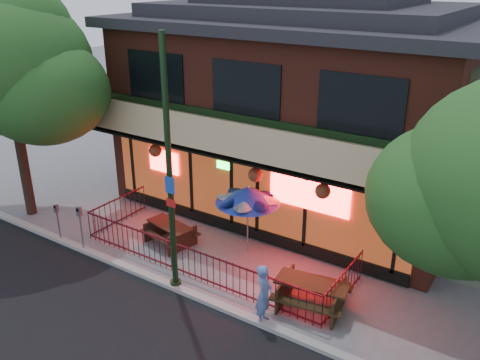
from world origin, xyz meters
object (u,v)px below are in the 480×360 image
object	(u,v)px
street_tree_left	(8,57)
patio_umbrella	(248,195)
pedestrian	(264,294)
parking_meter_near	(80,221)
parking_meter_far	(57,217)
picnic_table_right	(312,291)
street_light	(170,184)
picnic_table_left	(170,231)

from	to	relation	value
street_tree_left	patio_umbrella	distance (m)	9.10
pedestrian	parking_meter_near	bearing A→B (deg)	76.65
street_tree_left	parking_meter_far	distance (m)	5.49
picnic_table_right	parking_meter_near	size ratio (longest dim) A/B	1.35
street_light	pedestrian	size ratio (longest dim) A/B	4.26
street_light	patio_umbrella	world-z (taller)	street_light
parking_meter_near	patio_umbrella	bearing A→B (deg)	33.55
picnic_table_left	parking_meter_far	xyz separation A→B (m)	(-3.10, -1.91, 0.45)
pedestrian	parking_meter_far	distance (m)	7.73
parking_meter_far	pedestrian	bearing A→B (deg)	0.97
pedestrian	parking_meter_far	xyz separation A→B (m)	(-7.72, -0.13, 0.08)
parking_meter_near	parking_meter_far	world-z (taller)	parking_meter_near
picnic_table_left	patio_umbrella	xyz separation A→B (m)	(2.37, 0.97, 1.49)
street_light	picnic_table_left	distance (m)	3.70
picnic_table_right	parking_meter_far	distance (m)	8.58
street_tree_left	parking_meter_near	size ratio (longest dim) A/B	5.20
picnic_table_right	parking_meter_near	distance (m)	7.48
pedestrian	street_tree_left	bearing A→B (deg)	71.43
pedestrian	parking_meter_near	world-z (taller)	pedestrian
picnic_table_left	picnic_table_right	world-z (taller)	picnic_table_right
patio_umbrella	pedestrian	size ratio (longest dim) A/B	1.39
street_light	pedestrian	distance (m)	3.68
street_tree_left	pedestrian	xyz separation A→B (m)	(10.31, -0.74, -4.85)
parking_meter_far	patio_umbrella	bearing A→B (deg)	27.77
picnic_table_left	parking_meter_far	size ratio (longest dim) A/B	1.39
street_tree_left	patio_umbrella	xyz separation A→B (m)	(8.06, 2.01, -3.72)
picnic_table_left	patio_umbrella	size ratio (longest dim) A/B	0.81
pedestrian	parking_meter_near	distance (m)	6.60
parking_meter_near	parking_meter_far	size ratio (longest dim) A/B	1.16
picnic_table_left	parking_meter_near	world-z (taller)	parking_meter_near
street_tree_left	parking_meter_far	size ratio (longest dim) A/B	6.02
street_tree_left	patio_umbrella	bearing A→B (deg)	14.04
pedestrian	parking_meter_far	bearing A→B (deg)	76.48
street_tree_left	picnic_table_right	distance (m)	12.20
parking_meter_far	street_light	bearing A→B (deg)	0.91
street_tree_left	parking_meter_far	bearing A→B (deg)	-18.51
patio_umbrella	parking_meter_far	xyz separation A→B (m)	(-5.47, -2.88, -1.04)
picnic_table_right	patio_umbrella	distance (m)	3.67
street_light	street_tree_left	size ratio (longest dim) A/B	0.87
picnic_table_left	street_light	bearing A→B (deg)	-46.02
patio_umbrella	pedestrian	bearing A→B (deg)	-50.65
picnic_table_right	street_light	bearing A→B (deg)	-161.01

